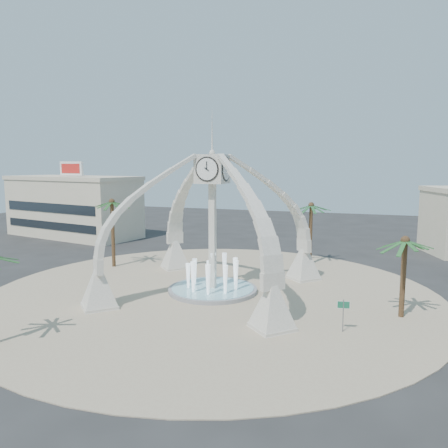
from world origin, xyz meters
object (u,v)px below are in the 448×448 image
(clock_tower, at_px, (212,221))
(palm_north, at_px, (311,206))
(street_sign, at_px, (343,309))
(palm_west, at_px, (112,203))
(palm_east, at_px, (405,242))
(fountain, at_px, (213,289))

(clock_tower, relative_size, palm_north, 2.34)
(palm_north, bearing_deg, street_sign, -75.88)
(clock_tower, xyz_separation_m, street_sign, (11.78, -6.04, -4.82))
(clock_tower, bearing_deg, street_sign, -27.14)
(clock_tower, xyz_separation_m, palm_north, (6.72, 14.07, 0.25))
(palm_west, distance_m, palm_north, 22.36)
(palm_east, bearing_deg, palm_west, 166.61)
(clock_tower, bearing_deg, palm_east, -5.50)
(clock_tower, height_order, street_sign, clock_tower)
(street_sign, bearing_deg, palm_east, 38.42)
(fountain, relative_size, street_sign, 3.41)
(palm_east, xyz_separation_m, street_sign, (-3.96, -4.52, -4.14))
(street_sign, bearing_deg, palm_north, 93.74)
(fountain, bearing_deg, palm_west, 158.30)
(palm_east, relative_size, palm_north, 0.87)
(clock_tower, distance_m, street_sign, 14.08)
(palm_east, distance_m, palm_west, 30.54)
(clock_tower, height_order, palm_west, clock_tower)
(clock_tower, distance_m, palm_north, 15.60)
(fountain, xyz_separation_m, palm_north, (6.72, 14.07, 6.45))
(palm_west, bearing_deg, fountain, -21.70)
(palm_west, xyz_separation_m, palm_north, (20.66, 8.52, -0.49))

